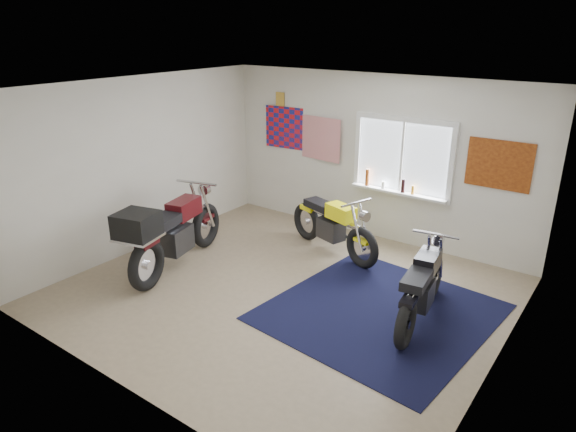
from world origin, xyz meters
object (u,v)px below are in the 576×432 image
Objects in this scene: navy_rug at (380,312)px; maroon_tourer at (170,233)px; yellow_triumph at (333,226)px; black_chrome_bike at (422,288)px.

maroon_tourer is (-3.00, -0.72, 0.60)m from navy_rug.
navy_rug is 1.14× the size of maroon_tourer.
maroon_tourer is at bearing -166.48° from navy_rug.
navy_rug is 1.94m from yellow_triumph.
maroon_tourer reaches higher than navy_rug.
maroon_tourer reaches higher than yellow_triumph.
yellow_triumph is 2.19m from black_chrome_bike.
navy_rug is 1.37× the size of yellow_triumph.
navy_rug is 0.64m from black_chrome_bike.
yellow_triumph is 0.84× the size of maroon_tourer.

